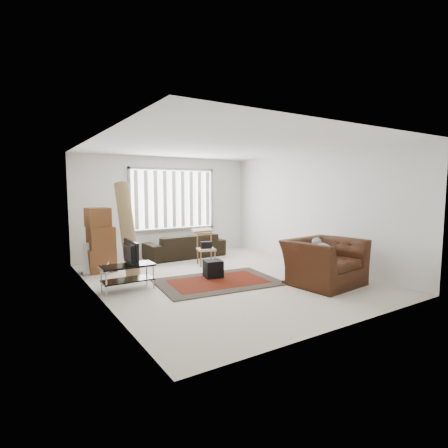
# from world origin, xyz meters

# --- Properties ---
(room) EXTENTS (6.00, 6.02, 2.71)m
(room) POSITION_xyz_m (0.03, 0.51, 1.76)
(room) COLOR beige
(room) RESTS_ON ground
(persian_rug) EXTENTS (2.50, 1.81, 0.02)m
(persian_rug) POSITION_xyz_m (-0.28, -0.18, 0.01)
(persian_rug) COLOR black
(persian_rug) RESTS_ON ground
(tv_stand) EXTENTS (0.95, 0.43, 0.47)m
(tv_stand) POSITION_xyz_m (-1.95, 0.25, 0.34)
(tv_stand) COLOR black
(tv_stand) RESTS_ON ground
(tv) EXTENTS (0.10, 0.77, 0.44)m
(tv) POSITION_xyz_m (-1.95, 0.25, 0.70)
(tv) COLOR black
(tv) RESTS_ON tv_stand
(subwoofer) EXTENTS (0.42, 0.42, 0.35)m
(subwoofer) POSITION_xyz_m (-0.19, 0.16, 0.20)
(subwoofer) COLOR black
(subwoofer) RESTS_ON persian_rug
(moving_boxes) EXTENTS (0.61, 0.56, 1.43)m
(moving_boxes) POSITION_xyz_m (-2.02, 2.00, 0.67)
(moving_boxes) COLOR brown
(moving_boxes) RESTS_ON ground
(white_flatpack) EXTENTS (0.58, 0.37, 0.68)m
(white_flatpack) POSITION_xyz_m (-2.15, 1.87, 0.34)
(white_flatpack) COLOR silver
(white_flatpack) RESTS_ON ground
(rolled_rug) EXTENTS (0.40, 0.81, 2.01)m
(rolled_rug) POSITION_xyz_m (-1.62, 1.29, 1.00)
(rolled_rug) COLOR olive
(rolled_rug) RESTS_ON ground
(sofa) EXTENTS (2.15, 0.96, 0.82)m
(sofa) POSITION_xyz_m (0.29, 2.45, 0.41)
(sofa) COLOR black
(sofa) RESTS_ON ground
(side_chair) EXTENTS (0.51, 0.51, 0.77)m
(side_chair) POSITION_xyz_m (0.30, 1.33, 0.43)
(side_chair) COLOR #9E8868
(side_chair) RESTS_ON ground
(armchair) EXTENTS (1.47, 1.32, 1.00)m
(armchair) POSITION_xyz_m (1.39, -1.40, 0.51)
(armchair) COLOR #32160A
(armchair) RESTS_ON ground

